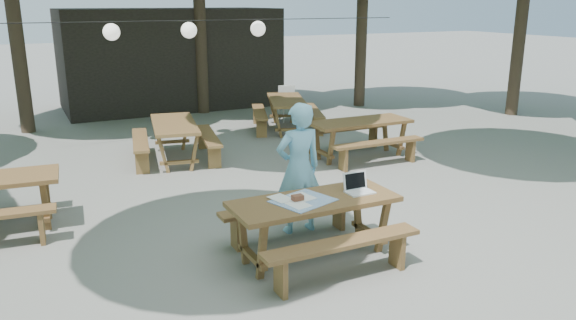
% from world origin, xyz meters
% --- Properties ---
extents(ground, '(80.00, 80.00, 0.00)m').
position_xyz_m(ground, '(0.00, 0.00, 0.00)').
color(ground, slate).
rests_on(ground, ground).
extents(pavilion, '(6.00, 3.00, 2.80)m').
position_xyz_m(pavilion, '(0.50, 10.50, 1.40)').
color(pavilion, black).
rests_on(pavilion, ground).
extents(main_picnic_table, '(2.00, 1.58, 0.75)m').
position_xyz_m(main_picnic_table, '(-0.68, -0.45, 0.39)').
color(main_picnic_table, brown).
rests_on(main_picnic_table, ground).
extents(picnic_table_ne, '(2.02, 1.62, 0.75)m').
position_xyz_m(picnic_table_ne, '(2.31, 3.11, 0.39)').
color(picnic_table_ne, brown).
rests_on(picnic_table_ne, ground).
extents(picnic_table_far_w, '(1.90, 2.16, 0.75)m').
position_xyz_m(picnic_table_far_w, '(-1.01, 4.53, 0.39)').
color(picnic_table_far_w, brown).
rests_on(picnic_table_far_w, ground).
extents(picnic_table_far_e, '(2.14, 2.33, 0.75)m').
position_xyz_m(picnic_table_far_e, '(2.12, 6.01, 0.39)').
color(picnic_table_far_e, brown).
rests_on(picnic_table_far_e, ground).
extents(woman, '(0.64, 0.43, 1.75)m').
position_xyz_m(woman, '(-0.46, 0.37, 0.88)').
color(woman, '#80C9EA').
rests_on(woman, ground).
extents(plastic_chair, '(0.51, 0.51, 0.90)m').
position_xyz_m(plastic_chair, '(2.62, 6.92, 0.26)').
color(plastic_chair, silver).
rests_on(plastic_chair, ground).
extents(laptop, '(0.33, 0.26, 0.24)m').
position_xyz_m(laptop, '(-0.08, -0.46, 0.81)').
color(laptop, white).
rests_on(laptop, main_picnic_table).
extents(tabletop_clutter, '(0.79, 0.73, 0.08)m').
position_xyz_m(tabletop_clutter, '(-0.85, -0.44, 0.76)').
color(tabletop_clutter, '#3771BD').
rests_on(tabletop_clutter, main_picnic_table).
extents(paper_lanterns, '(9.00, 0.34, 0.38)m').
position_xyz_m(paper_lanterns, '(-0.19, 6.00, 2.40)').
color(paper_lanterns, black).
rests_on(paper_lanterns, ground).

